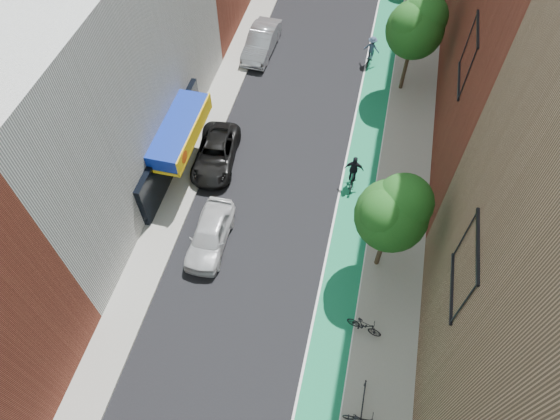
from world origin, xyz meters
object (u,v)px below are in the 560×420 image
Objects in this scene: cyclist_lane_far at (371,52)px; parked_car_white at (210,235)px; parked_car_silver at (261,41)px; parked_car_black at (216,154)px; cyclist_lane_near at (368,208)px; cyclist_lane_mid at (353,175)px.

parked_car_white is at bearing 80.88° from cyclist_lane_far.
parked_car_black is at bearing -87.82° from parked_car_silver.
cyclist_lane_far is at bearing -71.07° from cyclist_lane_near.
parked_car_silver is 2.29× the size of cyclist_lane_mid.
parked_car_silver is at bearing 14.93° from cyclist_lane_far.
cyclist_lane_far is (6.35, 17.06, 0.12)m from parked_car_white.
cyclist_lane_far reaches higher than parked_car_silver.
cyclist_lane_mid is (-1.13, 2.20, -0.02)m from cyclist_lane_near.
parked_car_white is 2.27× the size of cyclist_lane_near.
parked_car_white reaches higher than parked_car_black.
cyclist_lane_near reaches higher than parked_car_silver.
cyclist_lane_far reaches higher than parked_car_white.
cyclist_lane_far is (7.80, 11.48, 0.20)m from parked_car_black.
parked_car_silver is 2.45× the size of cyclist_lane_far.
parked_car_white is 8.61m from cyclist_lane_near.
cyclist_lane_mid is at bearing -50.16° from cyclist_lane_near.
cyclist_lane_near is 0.98× the size of cyclist_lane_far.
parked_car_black is 10.98m from parked_car_silver.
cyclist_lane_near is 13.63m from cyclist_lane_far.
parked_car_white is at bearing 36.72° from cyclist_lane_near.
cyclist_lane_near is (7.85, 3.52, 0.08)m from parked_car_white.
parked_car_black is 2.49× the size of cyclist_lane_near.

